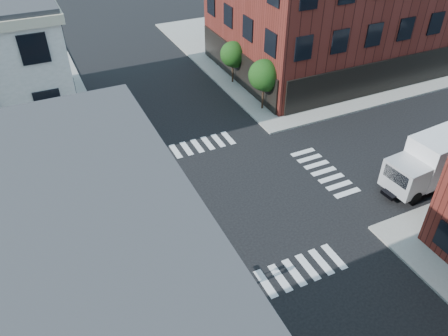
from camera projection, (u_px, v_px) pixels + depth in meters
ground at (237, 198)px, 29.14m from camera, size 120.00×120.00×0.00m
sidewalk_ne at (316, 45)px, 51.61m from camera, size 30.00×30.00×0.15m
building_ne at (348, 5)px, 44.28m from camera, size 25.00×16.00×12.00m
tree_near at (265, 77)px, 37.13m from camera, size 2.69×2.69×4.49m
tree_far at (234, 55)px, 41.67m from camera, size 2.43×2.43×4.07m
signal_pole at (174, 275)px, 20.27m from camera, size 1.29×1.24×4.60m
box_truck at (439, 158)px, 29.54m from camera, size 8.30×3.08×3.69m
traffic_cone at (189, 287)px, 22.84m from camera, size 0.37×0.37×0.65m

